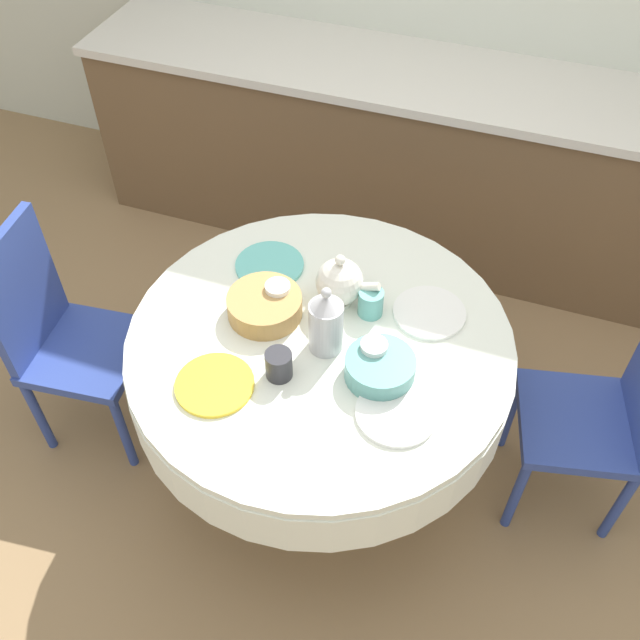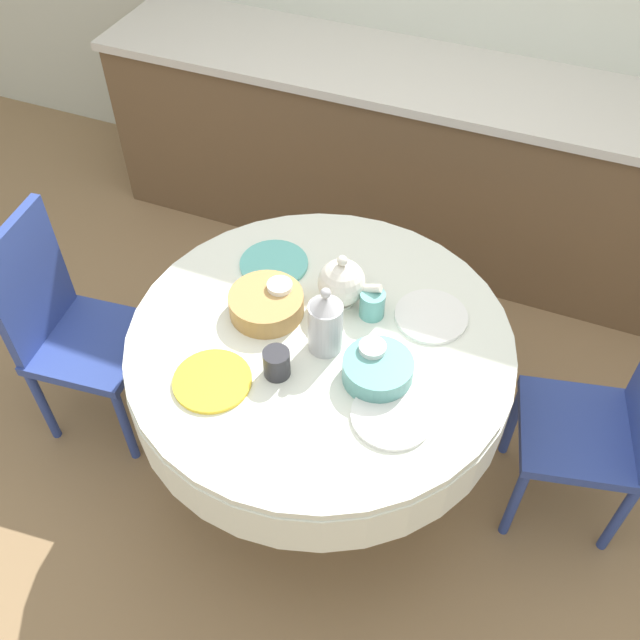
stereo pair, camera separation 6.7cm
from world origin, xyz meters
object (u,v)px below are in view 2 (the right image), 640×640
chair_left (612,420)px  coffee_carafe (325,323)px  chair_right (67,323)px  teapot (342,283)px

chair_left → coffee_carafe: coffee_carafe is taller
chair_right → teapot: size_ratio=4.40×
chair_right → coffee_carafe: size_ratio=3.74×
chair_left → coffee_carafe: size_ratio=3.74×
chair_right → teapot: 1.07m
teapot → coffee_carafe: bearing=-83.9°
chair_right → coffee_carafe: coffee_carafe is taller
coffee_carafe → teapot: (-0.02, 0.20, -0.02)m
chair_left → chair_right: size_ratio=1.00×
chair_left → teapot: bearing=79.9°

